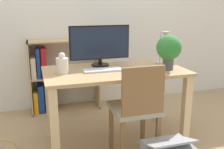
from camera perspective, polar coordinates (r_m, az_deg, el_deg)
The scene contains 10 objects.
ground_plane at distance 2.76m, azimuth 0.62°, elevation -13.96°, with size 10.00×10.00×0.00m, color tan.
wall_back at distance 3.52m, azimuth -5.08°, elevation 14.30°, with size 8.00×0.05×2.60m.
desk at distance 2.53m, azimuth 0.66°, elevation -1.92°, with size 1.34×0.71×0.74m.
monitor at distance 2.62m, azimuth -2.65°, elevation 6.68°, with size 0.61×0.18×0.40m.
keyboard at distance 2.45m, azimuth -2.08°, elevation 0.99°, with size 0.37×0.14×0.02m.
vase at distance 2.38m, azimuth -10.77°, elevation 2.12°, with size 0.11×0.11×0.19m.
desk_lamp at distance 2.72m, azimuth 11.07°, elevation 6.45°, with size 0.10×0.19×0.35m.
potted_plant at distance 2.51m, azimuth 12.26°, elevation 5.45°, with size 0.23×0.23×0.33m.
chair at distance 2.27m, azimuth 5.43°, elevation -7.14°, with size 0.40×0.40×0.87m.
bookshelf at distance 3.40m, azimuth -12.93°, elevation -1.44°, with size 0.87×0.28×0.92m.
Camera 1 is at (-0.73, -2.31, 1.34)m, focal length 42.00 mm.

